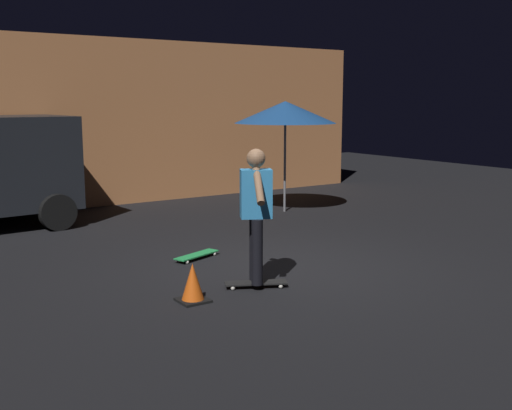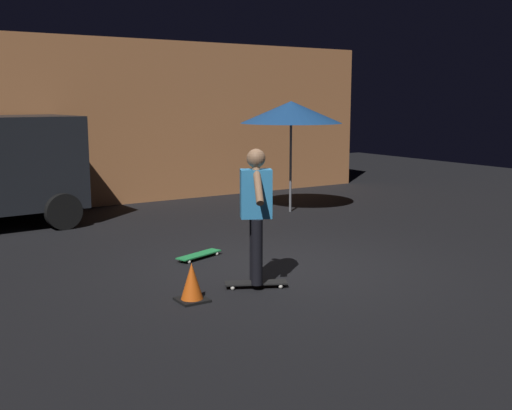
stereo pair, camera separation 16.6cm
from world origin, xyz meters
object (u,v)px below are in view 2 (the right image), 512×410
Objects in this scene: traffic_cone at (192,284)px; skater at (256,206)px; skateboard_spare at (199,255)px; patio_umbrella at (291,112)px; skateboard_ridden at (256,283)px.

skater is at bearing 2.98° from traffic_cone.
skater reaches higher than traffic_cone.
traffic_cone reaches higher than skateboard_spare.
traffic_cone is (-0.92, -0.05, -0.83)m from skater.
patio_umbrella is 2.92× the size of skateboard_ridden.
traffic_cone is at bearing -177.02° from skateboard_ridden.
skater is at bearing -130.25° from patio_umbrella.
patio_umbrella is 6.35m from traffic_cone.
patio_umbrella reaches higher than traffic_cone.
patio_umbrella is at bearing 43.41° from traffic_cone.
patio_umbrella is 5.76m from skateboard_ridden.
skateboard_spare is 1.98m from traffic_cone.
patio_umbrella reaches higher than skateboard_spare.
patio_umbrella is 1.38× the size of skater.
skater is at bearing -92.11° from skateboard_spare.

